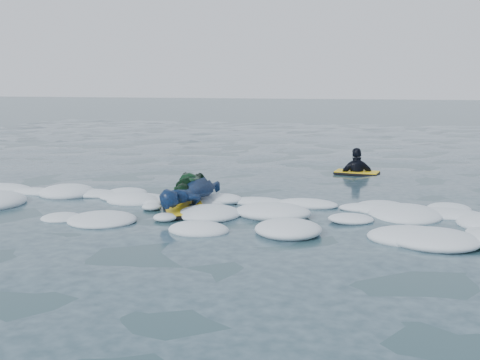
% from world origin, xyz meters
% --- Properties ---
extents(ground, '(120.00, 120.00, 0.00)m').
position_xyz_m(ground, '(0.00, 0.00, 0.00)').
color(ground, '#18323A').
rests_on(ground, ground).
extents(foam_band, '(12.00, 3.10, 0.30)m').
position_xyz_m(foam_band, '(0.00, 1.03, 0.00)').
color(foam_band, white).
rests_on(foam_band, ground).
extents(prone_woman_unit, '(1.09, 1.83, 0.46)m').
position_xyz_m(prone_woman_unit, '(-0.96, 0.99, 0.24)').
color(prone_woman_unit, black).
rests_on(prone_woman_unit, ground).
extents(prone_child_unit, '(0.80, 1.39, 0.52)m').
position_xyz_m(prone_child_unit, '(-1.10, 1.44, 0.27)').
color(prone_child_unit, black).
rests_on(prone_child_unit, ground).
extents(waiting_rider_unit, '(1.03, 0.66, 1.46)m').
position_xyz_m(waiting_rider_unit, '(1.51, 5.42, -0.11)').
color(waiting_rider_unit, black).
rests_on(waiting_rider_unit, ground).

